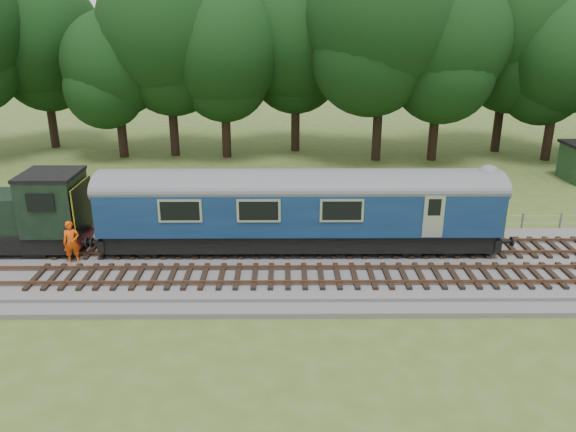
{
  "coord_description": "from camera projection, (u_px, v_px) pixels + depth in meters",
  "views": [
    {
      "loc": [
        -6.43,
        -22.85,
        10.81
      ],
      "look_at": [
        -6.28,
        1.4,
        2.0
      ],
      "focal_mm": 35.0,
      "sensor_mm": 36.0,
      "label": 1
    }
  ],
  "objects": [
    {
      "name": "ballast",
      "position": [
        428.0,
        265.0,
        25.15
      ],
      "size": [
        70.0,
        7.0,
        0.35
      ],
      "primitive_type": "cube",
      "color": "#4C4C4F",
      "rests_on": "ground"
    },
    {
      "name": "track_north",
      "position": [
        421.0,
        247.0,
        26.39
      ],
      "size": [
        67.2,
        2.4,
        0.21
      ],
      "color": "black",
      "rests_on": "ballast"
    },
    {
      "name": "dmu_railcar",
      "position": [
        300.0,
        204.0,
        25.6
      ],
      "size": [
        18.05,
        2.86,
        3.88
      ],
      "color": "black",
      "rests_on": "ground"
    },
    {
      "name": "tree_line",
      "position": [
        363.0,
        153.0,
        45.89
      ],
      "size": [
        70.0,
        8.0,
        18.0
      ],
      "primitive_type": null,
      "color": "black",
      "rests_on": "ground"
    },
    {
      "name": "track_south",
      "position": [
        438.0,
        275.0,
        23.57
      ],
      "size": [
        67.2,
        2.4,
        0.21
      ],
      "color": "black",
      "rests_on": "ballast"
    },
    {
      "name": "worker",
      "position": [
        72.0,
        242.0,
        24.65
      ],
      "size": [
        0.82,
        0.67,
        1.93
      ],
      "primitive_type": "imported",
      "rotation": [
        0.0,
        0.0,
        0.34
      ],
      "color": "#E74C0C",
      "rests_on": "ballast"
    },
    {
      "name": "fence",
      "position": [
        407.0,
        231.0,
        29.44
      ],
      "size": [
        64.0,
        0.12,
        1.0
      ],
      "primitive_type": null,
      "color": "#6B6054",
      "rests_on": "ground"
    },
    {
      "name": "ground",
      "position": [
        428.0,
        268.0,
        25.21
      ],
      "size": [
        120.0,
        120.0,
        0.0
      ],
      "primitive_type": "plane",
      "color": "#3F551F",
      "rests_on": "ground"
    }
  ]
}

